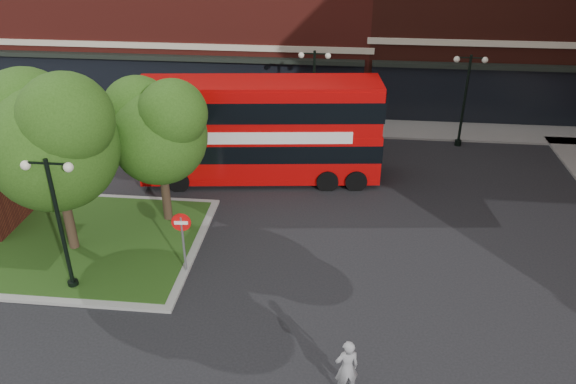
# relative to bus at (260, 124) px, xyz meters

# --- Properties ---
(ground) EXTENTS (120.00, 120.00, 0.00)m
(ground) POSITION_rel_bus_xyz_m (0.18, -9.40, -2.79)
(ground) COLOR black
(ground) RESTS_ON ground
(pavement_far) EXTENTS (44.00, 3.00, 0.12)m
(pavement_far) POSITION_rel_bus_xyz_m (0.18, 7.10, -2.73)
(pavement_far) COLOR slate
(pavement_far) RESTS_ON ground
(traffic_island) EXTENTS (12.60, 7.60, 0.15)m
(traffic_island) POSITION_rel_bus_xyz_m (-7.82, -6.40, -2.72)
(traffic_island) COLOR gray
(traffic_island) RESTS_ON ground
(tree_island_west) EXTENTS (5.40, 4.71, 7.21)m
(tree_island_west) POSITION_rel_bus_xyz_m (-6.41, -6.83, 2.00)
(tree_island_west) COLOR #2D2116
(tree_island_west) RESTS_ON ground
(tree_island_east) EXTENTS (4.46, 3.90, 6.29)m
(tree_island_east) POSITION_rel_bus_xyz_m (-3.40, -4.34, 1.45)
(tree_island_east) COLOR #2D2116
(tree_island_east) RESTS_ON ground
(lamp_island) EXTENTS (1.72, 0.36, 5.00)m
(lamp_island) POSITION_rel_bus_xyz_m (-5.32, -9.20, 0.04)
(lamp_island) COLOR black
(lamp_island) RESTS_ON ground
(lamp_far_left) EXTENTS (1.72, 0.36, 5.00)m
(lamp_far_left) POSITION_rel_bus_xyz_m (2.18, 5.10, 0.04)
(lamp_far_left) COLOR black
(lamp_far_left) RESTS_ON ground
(lamp_far_right) EXTENTS (1.72, 0.36, 5.00)m
(lamp_far_right) POSITION_rel_bus_xyz_m (10.18, 5.10, 0.04)
(lamp_far_right) COLOR black
(lamp_far_right) RESTS_ON ground
(bus) EXTENTS (11.36, 3.77, 4.26)m
(bus) POSITION_rel_bus_xyz_m (0.00, 0.00, 0.00)
(bus) COLOR #AF0707
(bus) RESTS_ON ground
(woman) EXTENTS (0.77, 0.62, 1.85)m
(woman) POSITION_rel_bus_xyz_m (4.25, -12.90, -1.87)
(woman) COLOR gray
(woman) RESTS_ON ground
(car_silver) EXTENTS (4.67, 2.32, 1.53)m
(car_silver) POSITION_rel_bus_xyz_m (0.61, 6.60, -2.03)
(car_silver) COLOR silver
(car_silver) RESTS_ON ground
(car_white) EXTENTS (4.29, 1.80, 1.38)m
(car_white) POSITION_rel_bus_xyz_m (3.18, 6.20, -2.10)
(car_white) COLOR white
(car_white) RESTS_ON ground
(no_entry_sign) EXTENTS (0.69, 0.11, 2.49)m
(no_entry_sign) POSITION_rel_bus_xyz_m (-1.62, -7.90, -1.01)
(no_entry_sign) COLOR slate
(no_entry_sign) RESTS_ON ground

